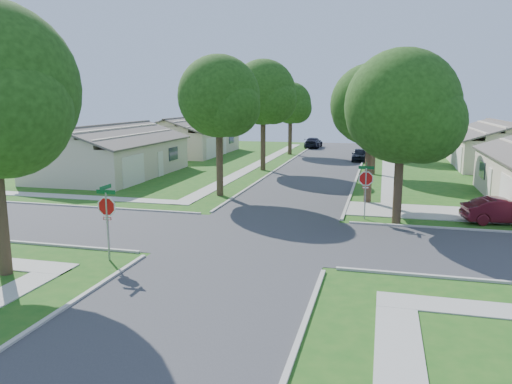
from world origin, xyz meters
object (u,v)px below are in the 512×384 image
at_px(house_nw_far, 189,140).
at_px(car_driveway, 503,211).
at_px(tree_e_far, 378,101).
at_px(car_curb_west, 313,143).
at_px(tree_w_near, 220,100).
at_px(car_curb_east, 359,155).
at_px(tree_w_far, 291,105).
at_px(house_ne_far, 499,150).
at_px(stop_sign_ne, 366,181).
at_px(tree_e_mid, 376,98).
at_px(tree_e_near, 372,109).
at_px(stop_sign_sw, 107,210).
at_px(tree_w_mid, 264,95).
at_px(tree_ne_corner, 403,112).
at_px(house_nw_near, 112,157).

height_order(house_nw_far, car_driveway, house_nw_far).
xyz_separation_m(tree_e_far, car_curb_west, (-7.95, 8.37, -5.32)).
distance_m(tree_w_near, house_nw_far, 26.05).
height_order(tree_e_far, car_driveway, tree_e_far).
bearing_deg(car_curb_east, tree_e_far, 67.77).
bearing_deg(tree_w_far, house_ne_far, -13.64).
xyz_separation_m(stop_sign_ne, tree_e_mid, (0.06, 16.31, 4.22)).
bearing_deg(stop_sign_ne, tree_e_near, 89.32).
bearing_deg(stop_sign_sw, tree_e_far, 76.27).
bearing_deg(stop_sign_sw, house_nw_far, 107.10).
bearing_deg(house_ne_far, car_curb_east, 176.64).
height_order(stop_sign_ne, tree_w_mid, tree_w_mid).
distance_m(tree_ne_corner, house_nw_far, 35.90).
relative_size(tree_ne_corner, car_curb_east, 2.32).
distance_m(stop_sign_ne, house_ne_far, 26.80).
bearing_deg(car_curb_east, house_nw_near, -144.64).
height_order(tree_ne_corner, house_nw_near, tree_ne_corner).
relative_size(tree_e_near, tree_e_far, 0.95).
bearing_deg(car_driveway, house_ne_far, -21.39).
height_order(tree_e_near, house_nw_near, tree_e_near).
height_order(tree_w_near, car_driveway, tree_w_near).
bearing_deg(tree_w_mid, tree_w_near, -90.02).
xyz_separation_m(stop_sign_ne, car_curb_west, (-7.90, 37.68, -1.37)).
bearing_deg(tree_e_far, stop_sign_sw, -103.73).
xyz_separation_m(stop_sign_sw, tree_w_mid, (0.06, 25.71, 4.46)).
bearing_deg(tree_w_far, stop_sign_sw, -90.07).
height_order(car_curb_east, car_curb_west, car_curb_west).
bearing_deg(house_nw_far, stop_sign_ne, -52.84).
relative_size(tree_e_far, tree_w_near, 0.97).
bearing_deg(house_nw_far, tree_ne_corner, -51.19).
bearing_deg(tree_w_mid, tree_e_far, 54.15).
distance_m(tree_e_mid, house_ne_far, 14.58).
bearing_deg(tree_w_near, tree_ne_corner, -23.56).
bearing_deg(stop_sign_sw, tree_w_near, 89.77).
xyz_separation_m(stop_sign_sw, house_nw_far, (-11.29, 36.70, -0.51)).
distance_m(tree_w_near, car_curb_west, 33.84).
relative_size(tree_w_far, car_driveway, 2.06).
xyz_separation_m(tree_e_mid, tree_w_mid, (-9.40, 0.00, 0.24)).
distance_m(stop_sign_sw, tree_e_near, 17.04).
bearing_deg(house_ne_far, tree_e_near, -119.35).
bearing_deg(car_curb_west, tree_e_mid, 112.49).
bearing_deg(car_curb_west, stop_sign_ne, 103.90).
xyz_separation_m(tree_w_mid, car_curb_west, (1.44, 21.37, -5.83)).
bearing_deg(tree_e_near, car_curb_west, 103.40).
relative_size(tree_e_far, tree_ne_corner, 1.01).
relative_size(stop_sign_ne, tree_e_far, 0.34).
height_order(stop_sign_sw, tree_w_near, tree_w_near).
xyz_separation_m(tree_e_near, house_ne_far, (11.24, 19.99, -4.13)).
bearing_deg(car_curb_east, car_curb_west, 114.69).
bearing_deg(tree_w_near, tree_w_far, 90.01).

